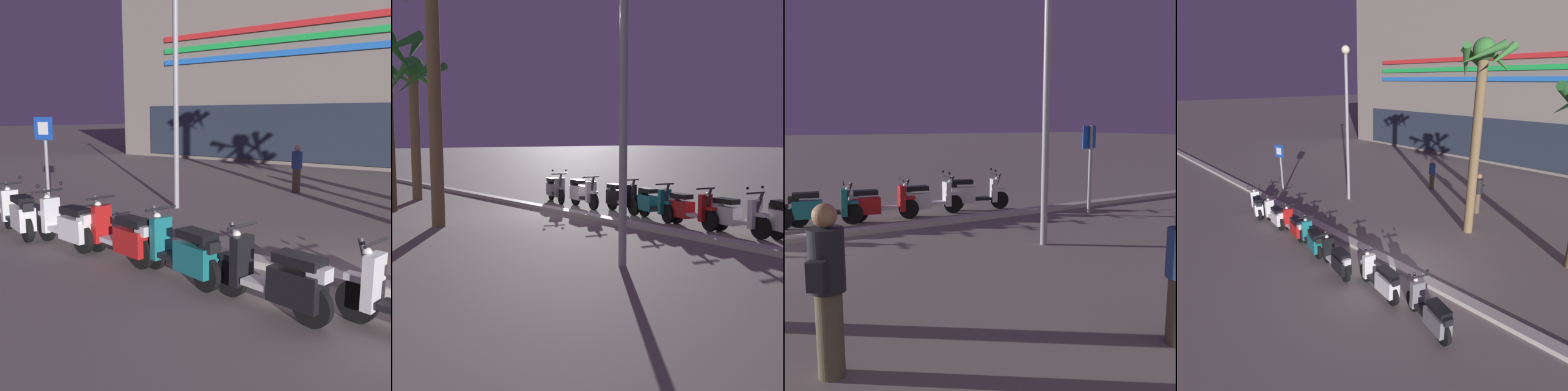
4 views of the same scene
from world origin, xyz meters
TOP-DOWN VIEW (x-y plane):
  - ground_plane at (0.00, 0.00)m, footprint 200.00×200.00m
  - curb_strip at (0.00, 0.22)m, footprint 60.00×0.36m
  - scooter_white_mid_rear at (-6.75, -1.02)m, footprint 1.78×0.81m
  - scooter_white_last_in_row at (-5.30, -0.97)m, footprint 1.76×0.58m
  - scooter_red_lead_nearest at (-3.91, -0.94)m, footprint 1.81×0.65m
  - scooter_teal_mid_front at (-2.50, -1.10)m, footprint 1.73×0.73m
  - scooter_black_tail_end at (-0.90, -1.30)m, footprint 1.77×0.67m
  - crossing_sign at (-8.99, 1.33)m, footprint 0.59×0.18m
  - pedestrian_strolling_near_curb at (-4.38, 7.39)m, footprint 0.39×0.45m
  - street_lamp at (-5.95, 3.14)m, footprint 0.36×0.36m

SIDE VIEW (x-z plane):
  - ground_plane at x=0.00m, z-range 0.00..0.00m
  - curb_strip at x=0.00m, z-range 0.00..0.12m
  - scooter_red_lead_nearest at x=-3.91m, z-range -0.08..0.96m
  - scooter_white_last_in_row at x=-5.30m, z-range -0.14..1.03m
  - scooter_black_tail_end at x=-0.90m, z-range -0.07..0.97m
  - scooter_teal_mid_front at x=-2.50m, z-range -0.07..0.97m
  - scooter_white_mid_rear at x=-6.75m, z-range -0.12..1.05m
  - pedestrian_strolling_near_curb at x=-4.38m, z-range 0.04..1.57m
  - crossing_sign at x=-8.99m, z-range 0.30..2.70m
  - street_lamp at x=-5.95m, z-range 0.74..7.49m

